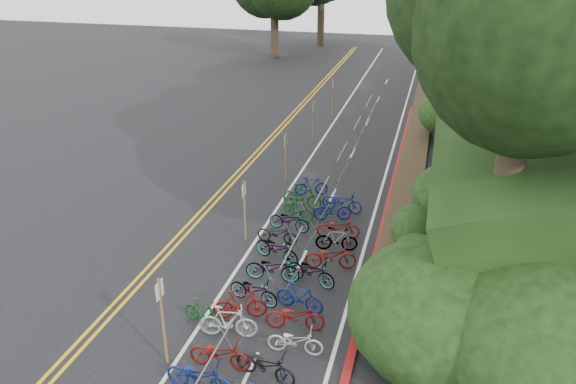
{
  "coord_description": "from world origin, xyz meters",
  "views": [
    {
      "loc": [
        7.23,
        -13.27,
        10.71
      ],
      "look_at": [
        1.76,
        7.08,
        1.3
      ],
      "focal_mm": 35.0,
      "sensor_mm": 36.0,
      "label": 1
    }
  ],
  "objects": [
    {
      "name": "red_curb",
      "position": [
        5.7,
        12.0,
        0.05
      ],
      "size": [
        0.25,
        28.0,
        0.1
      ],
      "primitive_type": "cube",
      "color": "maroon",
      "rests_on": "ground"
    },
    {
      "name": "signposts_rest",
      "position": [
        0.6,
        14.0,
        1.43
      ],
      "size": [
        0.08,
        18.4,
        2.5
      ],
      "color": "brown",
      "rests_on": "ground"
    },
    {
      "name": "embankment",
      "position": [
        12.96,
        19.04,
        2.57
      ],
      "size": [
        14.3,
        48.14,
        9.11
      ],
      "color": "black",
      "rests_on": "ground"
    },
    {
      "name": "bike_front",
      "position": [
        1.1,
        -0.39,
        0.44
      ],
      "size": [
        0.85,
        1.52,
        0.88
      ],
      "primitive_type": "imported",
      "rotation": [
        0.0,
        0.0,
        1.26
      ],
      "color": "#144C1E",
      "rests_on": "ground"
    },
    {
      "name": "bike_racks_rest",
      "position": [
        3.0,
        13.0,
        0.85
      ],
      "size": [
        1.14,
        23.0,
        1.17
      ],
      "color": "gray",
      "rests_on": "ground"
    },
    {
      "name": "signpost_near",
      "position": [
        0.79,
        -2.24,
        1.56
      ],
      "size": [
        0.08,
        0.4,
        2.75
      ],
      "color": "brown",
      "rests_on": "ground"
    },
    {
      "name": "bike_valet",
      "position": [
        2.97,
        2.66,
        0.48
      ],
      "size": [
        3.18,
        14.68,
        1.09
      ],
      "color": "navy",
      "rests_on": "ground"
    },
    {
      "name": "road_markings",
      "position": [
        0.63,
        10.1,
        0.0
      ],
      "size": [
        7.47,
        80.0,
        0.01
      ],
      "color": "gold",
      "rests_on": "ground"
    },
    {
      "name": "bike_rack_front",
      "position": [
        2.45,
        -2.96,
        0.85
      ],
      "size": [
        1.12,
        3.41,
        1.13
      ],
      "color": "gray",
      "rests_on": "ground"
    },
    {
      "name": "ground",
      "position": [
        0.0,
        0.0,
        0.0
      ],
      "size": [
        120.0,
        120.0,
        0.0
      ],
      "primitive_type": "plane",
      "color": "black",
      "rests_on": "ground"
    }
  ]
}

